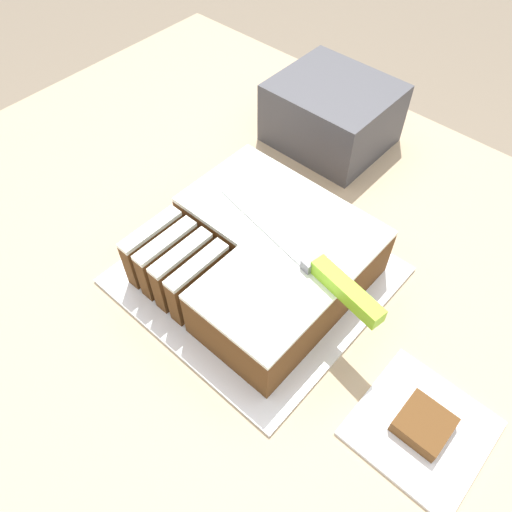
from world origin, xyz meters
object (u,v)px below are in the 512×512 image
object	(u,v)px
cake	(262,256)
knife	(325,272)
brownie	(424,424)
cake_board	(256,275)
storage_box	(332,114)

from	to	relation	value
cake	knife	size ratio (longest dim) A/B	0.94
cake	brownie	size ratio (longest dim) A/B	4.69
cake_board	storage_box	bearing A→B (deg)	108.65
knife	cake_board	bearing A→B (deg)	14.15
knife	brownie	distance (m)	0.22
cake	storage_box	distance (m)	0.36
cake	cake_board	bearing A→B (deg)	-134.43
cake_board	storage_box	size ratio (longest dim) A/B	1.69
cake	storage_box	xyz separation A→B (m)	(-0.12, 0.34, 0.01)
cake_board	brownie	bearing A→B (deg)	-7.20
cake	storage_box	world-z (taller)	storage_box
cake	knife	xyz separation A→B (m)	(0.11, 0.00, 0.05)
brownie	cake_board	bearing A→B (deg)	172.80
cake	storage_box	bearing A→B (deg)	109.92
cake_board	knife	bearing A→B (deg)	4.15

